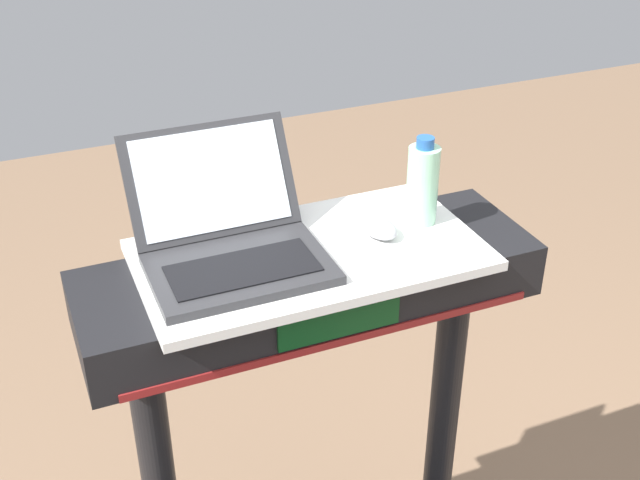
# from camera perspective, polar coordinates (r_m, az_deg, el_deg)

# --- Properties ---
(desk_board) EXTENTS (0.66, 0.36, 0.02)m
(desk_board) POSITION_cam_1_polar(r_m,az_deg,el_deg) (1.56, -0.71, -1.05)
(desk_board) COLOR white
(desk_board) RESTS_ON treadmill_base
(laptop) EXTENTS (0.33, 0.33, 0.21)m
(laptop) POSITION_cam_1_polar(r_m,az_deg,el_deg) (1.52, -6.28, 0.10)
(laptop) COLOR #2D2D30
(laptop) RESTS_ON desk_board
(computer_mouse) EXTENTS (0.08, 0.11, 0.03)m
(computer_mouse) POSITION_cam_1_polar(r_m,az_deg,el_deg) (1.61, 4.02, 0.92)
(computer_mouse) COLOR #B2B2B7
(computer_mouse) RESTS_ON desk_board
(water_bottle) EXTENTS (0.06, 0.06, 0.18)m
(water_bottle) POSITION_cam_1_polar(r_m,az_deg,el_deg) (1.63, 7.16, 3.93)
(water_bottle) COLOR #9EDBB2
(water_bottle) RESTS_ON desk_board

